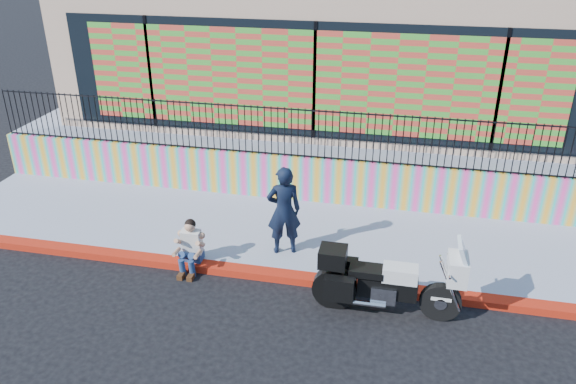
# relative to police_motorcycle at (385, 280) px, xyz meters

# --- Properties ---
(ground) EXTENTS (90.00, 90.00, 0.00)m
(ground) POSITION_rel_police_motorcycle_xyz_m (-2.09, 0.60, -0.67)
(ground) COLOR black
(ground) RESTS_ON ground
(red_curb) EXTENTS (16.00, 0.30, 0.15)m
(red_curb) POSITION_rel_police_motorcycle_xyz_m (-2.09, 0.60, -0.59)
(red_curb) COLOR #A5180B
(red_curb) RESTS_ON ground
(sidewalk) EXTENTS (16.00, 3.00, 0.15)m
(sidewalk) POSITION_rel_police_motorcycle_xyz_m (-2.09, 2.25, -0.59)
(sidewalk) COLOR #8A92A6
(sidewalk) RESTS_ON ground
(mural_wall) EXTENTS (16.00, 0.20, 1.10)m
(mural_wall) POSITION_rel_police_motorcycle_xyz_m (-2.09, 3.85, 0.03)
(mural_wall) COLOR #FD42A2
(mural_wall) RESTS_ON sidewalk
(metal_fence) EXTENTS (15.80, 0.04, 1.20)m
(metal_fence) POSITION_rel_police_motorcycle_xyz_m (-2.09, 3.85, 1.18)
(metal_fence) COLOR black
(metal_fence) RESTS_ON mural_wall
(elevated_platform) EXTENTS (16.00, 10.00, 1.25)m
(elevated_platform) POSITION_rel_police_motorcycle_xyz_m (-2.09, 8.95, -0.04)
(elevated_platform) COLOR #8A92A6
(elevated_platform) RESTS_ON ground
(storefront_building) EXTENTS (14.00, 8.06, 4.00)m
(storefront_building) POSITION_rel_police_motorcycle_xyz_m (-2.09, 8.73, 2.58)
(storefront_building) COLOR tan
(storefront_building) RESTS_ON elevated_platform
(police_motorcycle) EXTENTS (2.55, 0.84, 1.59)m
(police_motorcycle) POSITION_rel_police_motorcycle_xyz_m (0.00, 0.00, 0.00)
(police_motorcycle) COLOR black
(police_motorcycle) RESTS_ON ground
(police_officer) EXTENTS (0.79, 0.65, 1.88)m
(police_officer) POSITION_rel_police_motorcycle_xyz_m (-2.11, 1.39, 0.42)
(police_officer) COLOR black
(police_officer) RESTS_ON sidewalk
(seated_man) EXTENTS (0.54, 0.71, 1.06)m
(seated_man) POSITION_rel_police_motorcycle_xyz_m (-3.81, 0.51, -0.22)
(seated_man) COLOR navy
(seated_man) RESTS_ON ground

